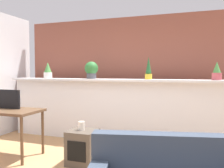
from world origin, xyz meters
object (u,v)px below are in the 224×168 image
potted_plant_1 (91,70)px  vase_on_shelf (82,126)px  potted_plant_2 (149,70)px  potted_plant_3 (217,72)px  potted_plant_0 (48,71)px  desk (7,115)px  side_cube_shelf (83,147)px  tv_monitor (10,99)px

potted_plant_1 → vase_on_shelf: (0.34, -1.14, -0.83)m
potted_plant_2 → potted_plant_3: bearing=1.7°
potted_plant_0 → potted_plant_1: (1.01, -0.03, 0.02)m
potted_plant_0 → potted_plant_2: (2.14, -0.04, 0.01)m
desk → potted_plant_2: bearing=30.3°
potted_plant_0 → side_cube_shelf: size_ratio=0.67×
tv_monitor → vase_on_shelf: 1.34m
potted_plant_0 → potted_plant_1: potted_plant_1 is taller
potted_plant_2 → desk: size_ratio=0.37×
potted_plant_0 → side_cube_shelf: 2.13m
potted_plant_0 → potted_plant_3: potted_plant_0 is taller
potted_plant_1 → desk: bearing=-127.9°
potted_plant_1 → vase_on_shelf: size_ratio=2.71×
potted_plant_2 → potted_plant_3: size_ratio=1.34×
potted_plant_2 → tv_monitor: 2.42m
desk → tv_monitor: bearing=95.4°
potted_plant_3 → vase_on_shelf: size_ratio=2.46×
potted_plant_1 → potted_plant_2: 1.12m
potted_plant_0 → potted_plant_2: potted_plant_2 is taller
potted_plant_1 → vase_on_shelf: bearing=-73.4°
potted_plant_3 → tv_monitor: (-3.21, -1.16, -0.45)m
potted_plant_1 → potted_plant_3: bearing=0.6°
potted_plant_2 → potted_plant_3: potted_plant_2 is taller
desk → side_cube_shelf: desk is taller
potted_plant_3 → side_cube_shelf: 2.48m
potted_plant_0 → desk: bearing=-87.2°
side_cube_shelf → vase_on_shelf: vase_on_shelf is taller
potted_plant_1 → potted_plant_0: bearing=178.6°
potted_plant_1 → desk: (-0.95, -1.22, -0.73)m
potted_plant_3 → vase_on_shelf: potted_plant_3 is taller
vase_on_shelf → side_cube_shelf: bearing=-33.6°
potted_plant_2 → vase_on_shelf: 1.60m
potted_plant_1 → side_cube_shelf: 1.66m
side_cube_shelf → potted_plant_1: bearing=107.4°
vase_on_shelf → potted_plant_3: bearing=31.2°
potted_plant_0 → potted_plant_3: bearing=-0.0°
potted_plant_2 → desk: potted_plant_2 is taller
potted_plant_2 → vase_on_shelf: potted_plant_2 is taller
potted_plant_2 → desk: bearing=-149.7°
side_cube_shelf → tv_monitor: bearing=179.6°
potted_plant_1 → desk: potted_plant_1 is taller
potted_plant_0 → potted_plant_3: size_ratio=1.10×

